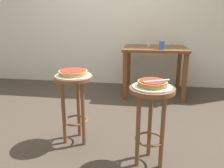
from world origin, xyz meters
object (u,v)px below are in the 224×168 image
stool_middle (74,95)px  dining_table (155,55)px  pizza_server_knife (157,81)px  pizza_middle (73,73)px  stool_foreground (151,109)px  serving_plate_foreground (152,87)px  pizza_foreground (152,83)px  cup_near_edge (162,45)px  condiment_shaker (149,44)px  serving_plate_middle (73,75)px

stool_middle → dining_table: size_ratio=0.70×
stool_middle → pizza_server_knife: (0.75, -0.27, 0.24)m
pizza_middle → pizza_server_knife: pizza_server_knife is taller
stool_foreground → pizza_middle: (-0.72, 0.25, 0.22)m
dining_table → serving_plate_foreground: bearing=-92.0°
pizza_foreground → cup_near_edge: (0.16, 1.66, 0.11)m
serving_plate_foreground → pizza_server_knife: bearing=-33.7°
pizza_server_knife → pizza_middle: bearing=133.5°
serving_plate_foreground → pizza_foreground: bearing=0.0°
stool_middle → dining_table: bearing=64.2°
pizza_middle → serving_plate_foreground: bearing=-19.1°
serving_plate_foreground → condiment_shaker: size_ratio=3.59×
stool_middle → pizza_middle: 0.22m
dining_table → cup_near_edge: 0.30m
pizza_foreground → pizza_server_knife: pizza_server_knife is taller
serving_plate_foreground → serving_plate_middle: bearing=160.9°
stool_middle → serving_plate_foreground: bearing=-19.1°
stool_middle → serving_plate_middle: bearing=97.1°
serving_plate_middle → dining_table: 1.81m
stool_foreground → dining_table: dining_table is taller
serving_plate_foreground → stool_middle: size_ratio=0.46×
stool_middle → pizza_middle: pizza_middle is taller
condiment_shaker → serving_plate_middle: bearing=-111.9°
pizza_foreground → pizza_middle: same height
stool_middle → pizza_foreground: bearing=-19.1°
stool_middle → serving_plate_middle: 0.19m
dining_table → pizza_server_knife: dining_table is taller
pizza_middle → pizza_server_knife: size_ratio=1.22×
serving_plate_middle → condiment_shaker: bearing=68.1°
cup_near_edge → dining_table: bearing=112.2°
cup_near_edge → condiment_shaker: size_ratio=1.38×
stool_foreground → cup_near_edge: cup_near_edge is taller
dining_table → stool_middle: bearing=-115.8°
stool_foreground → pizza_middle: pizza_middle is taller
serving_plate_middle → pizza_middle: pizza_middle is taller
pizza_middle → condiment_shaker: size_ratio=3.11×
cup_near_edge → pizza_server_knife: bearing=-94.3°
pizza_middle → dining_table: dining_table is taller
condiment_shaker → stool_middle: bearing=-111.9°
stool_foreground → pizza_server_knife: pizza_server_knife is taller
stool_foreground → serving_plate_middle: (-0.72, 0.25, 0.19)m
pizza_middle → condiment_shaker: (0.69, 1.71, 0.09)m
serving_plate_foreground → pizza_server_knife: (0.03, -0.02, 0.06)m
cup_near_edge → serving_plate_middle: bearing=-122.0°
cup_near_edge → pizza_server_knife: (-0.13, -1.68, -0.08)m
serving_plate_foreground → pizza_middle: pizza_middle is taller
pizza_foreground → dining_table: 1.88m
pizza_middle → stool_middle: bearing=-82.9°
stool_middle → cup_near_edge: bearing=58.0°
serving_plate_middle → pizza_foreground: bearing=-19.1°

